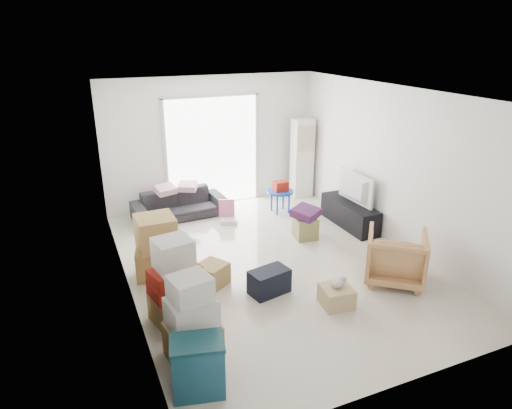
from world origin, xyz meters
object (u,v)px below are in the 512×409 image
at_px(kids_table, 280,190).
at_px(ac_tower, 302,159).
at_px(tv_console, 350,214).
at_px(sofa, 179,200).
at_px(ottoman, 305,228).
at_px(wood_crate, 336,296).
at_px(television, 351,199).
at_px(storage_bins, 198,366).
at_px(armchair, 396,254).

bearing_deg(kids_table, ac_tower, 38.95).
distance_m(tv_console, sofa, 3.36).
height_order(ottoman, wood_crate, ottoman).
xyz_separation_m(ac_tower, tv_console, (0.05, -1.85, -0.64)).
xyz_separation_m(ac_tower, wood_crate, (-1.67, -4.09, -0.74)).
distance_m(television, ottoman, 1.12).
bearing_deg(kids_table, tv_console, -51.67).
distance_m(television, sofa, 3.37).
relative_size(tv_console, sofa, 0.78).
relative_size(storage_bins, kids_table, 0.94).
height_order(sofa, kids_table, sofa).
relative_size(television, wood_crate, 2.41).
bearing_deg(tv_console, kids_table, 128.33).
bearing_deg(kids_table, ottoman, -96.01).
xyz_separation_m(storage_bins, wood_crate, (2.18, 0.81, -0.18)).
height_order(tv_console, television, television).
bearing_deg(ottoman, storage_bins, -134.60).
distance_m(sofa, storage_bins, 4.85).
relative_size(ac_tower, tv_console, 1.24).
relative_size(sofa, storage_bins, 2.91).
height_order(tv_console, sofa, sofa).
height_order(ac_tower, ottoman, ac_tower).
xyz_separation_m(ac_tower, television, (0.05, -1.85, -0.34)).
bearing_deg(tv_console, storage_bins, -142.03).
xyz_separation_m(television, wood_crate, (-1.72, -2.24, -0.40)).
bearing_deg(television, tv_console, 177.85).
xyz_separation_m(sofa, kids_table, (1.99, -0.55, 0.12)).
xyz_separation_m(television, kids_table, (-0.91, 1.16, -0.06)).
bearing_deg(tv_console, ottoman, -171.64).
xyz_separation_m(ottoman, wood_crate, (-0.67, -2.08, -0.06)).
xyz_separation_m(storage_bins, kids_table, (2.99, 4.20, 0.16)).
bearing_deg(wood_crate, tv_console, 52.49).
xyz_separation_m(ac_tower, sofa, (-2.85, -0.15, -0.52)).
xyz_separation_m(ac_tower, ottoman, (-1.00, -2.01, -0.68)).
height_order(television, armchair, armchair).
bearing_deg(storage_bins, ottoman, 45.40).
bearing_deg(ac_tower, ottoman, -116.51).
height_order(armchair, kids_table, armchair).
distance_m(ottoman, kids_table, 1.35).
xyz_separation_m(tv_console, sofa, (-2.90, 1.70, 0.12)).
bearing_deg(sofa, television, -33.47).
distance_m(ac_tower, sofa, 2.90).
height_order(armchair, storage_bins, armchair).
xyz_separation_m(television, armchair, (-0.56, -2.01, -0.11)).
bearing_deg(ottoman, tv_console, 8.36).
bearing_deg(wood_crate, storage_bins, -159.74).
distance_m(tv_console, ottoman, 1.06).
height_order(ac_tower, wood_crate, ac_tower).
relative_size(tv_console, television, 1.44).
xyz_separation_m(kids_table, wood_crate, (-0.80, -3.39, -0.34)).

